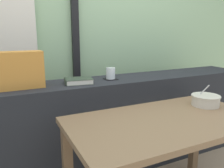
{
  "coord_description": "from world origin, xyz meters",
  "views": [
    {
      "loc": [
        -0.85,
        -1.16,
        1.21
      ],
      "look_at": [
        -0.06,
        0.46,
        0.81
      ],
      "focal_mm": 36.56,
      "sensor_mm": 36.0,
      "label": 1
    }
  ],
  "objects": [
    {
      "name": "window_divider_post",
      "position": [
        -0.13,
        1.18,
        1.3
      ],
      "size": [
        0.07,
        0.05,
        2.6
      ],
      "primitive_type": "cube",
      "color": "black",
      "rests_on": "ground"
    },
    {
      "name": "dark_console_ledge",
      "position": [
        0.0,
        0.55,
        0.41
      ],
      "size": [
        2.8,
        0.4,
        0.83
      ],
      "primitive_type": "cube",
      "color": "#23262B",
      "rests_on": "ground"
    },
    {
      "name": "outdoor_backdrop",
      "position": [
        0.0,
        1.25,
        1.4
      ],
      "size": [
        4.8,
        0.08,
        2.8
      ],
      "primitive_type": "cube",
      "color": "#9EC699",
      "rests_on": "ground"
    },
    {
      "name": "breakfast_table",
      "position": [
        0.03,
        -0.11,
        0.59
      ],
      "size": [
        1.22,
        0.66,
        0.69
      ],
      "color": "brown",
      "rests_on": "ground"
    },
    {
      "name": "juice_glass",
      "position": [
        -0.03,
        0.55,
        0.88
      ],
      "size": [
        0.08,
        0.08,
        0.09
      ],
      "color": "white",
      "rests_on": "coaster_square"
    },
    {
      "name": "coaster_square",
      "position": [
        -0.03,
        0.55,
        0.83
      ],
      "size": [
        0.1,
        0.1,
        0.0
      ],
      "primitive_type": "cube",
      "color": "black",
      "rests_on": "dark_console_ledge"
    },
    {
      "name": "closed_book",
      "position": [
        -0.32,
        0.52,
        0.85
      ],
      "size": [
        0.23,
        0.19,
        0.04
      ],
      "color": "#334233",
      "rests_on": "dark_console_ledge"
    },
    {
      "name": "soup_bowl",
      "position": [
        0.46,
        -0.03,
        0.73
      ],
      "size": [
        0.2,
        0.2,
        0.16
      ],
      "color": "beige",
      "rests_on": "breakfast_table"
    },
    {
      "name": "throw_pillow",
      "position": [
        -0.74,
        0.55,
        0.96
      ],
      "size": [
        0.32,
        0.14,
        0.26
      ],
      "primitive_type": "cube",
      "rotation": [
        0.0,
        0.0,
        0.01
      ],
      "color": "#D18938",
      "rests_on": "dark_console_ledge"
    },
    {
      "name": "curtain_left_panel",
      "position": [
        -0.81,
        1.15,
        1.25
      ],
      "size": [
        0.56,
        0.06,
        2.5
      ],
      "primitive_type": "cube",
      "color": "silver",
      "rests_on": "ground"
    }
  ]
}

